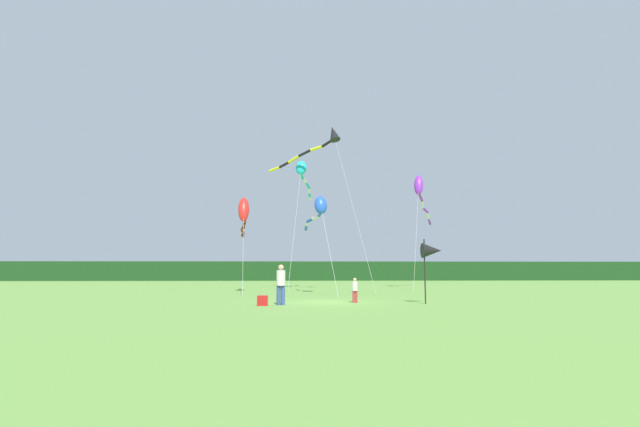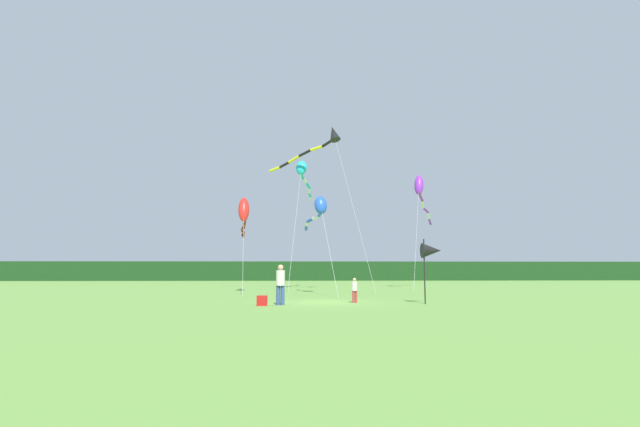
{
  "view_description": "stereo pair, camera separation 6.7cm",
  "coord_description": "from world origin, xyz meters",
  "px_view_note": "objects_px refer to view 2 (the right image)",
  "views": [
    {
      "loc": [
        -1.43,
        -23.37,
        1.58
      ],
      "look_at": [
        0.0,
        6.0,
        4.99
      ],
      "focal_mm": 26.98,
      "sensor_mm": 36.0,
      "label": 1
    },
    {
      "loc": [
        -1.36,
        -23.38,
        1.58
      ],
      "look_at": [
        0.0,
        6.0,
        4.99
      ],
      "focal_mm": 26.98,
      "sensor_mm": 36.0,
      "label": 2
    }
  ],
  "objects_px": {
    "cooler_box": "(262,301)",
    "kite_red": "(244,213)",
    "kite_purple": "(421,191)",
    "person_child": "(355,289)",
    "kite_blue": "(319,208)",
    "kite_black": "(324,140)",
    "kite_cyan": "(303,174)",
    "banner_flag_pole": "(431,251)",
    "person_adult": "(280,282)"
  },
  "relations": [
    {
      "from": "person_child",
      "to": "kite_blue",
      "type": "height_order",
      "value": "kite_blue"
    },
    {
      "from": "person_child",
      "to": "person_adult",
      "type": "bearing_deg",
      "value": -159.76
    },
    {
      "from": "person_adult",
      "to": "kite_purple",
      "type": "bearing_deg",
      "value": 57.85
    },
    {
      "from": "kite_black",
      "to": "person_child",
      "type": "bearing_deg",
      "value": -85.87
    },
    {
      "from": "kite_purple",
      "to": "cooler_box",
      "type": "bearing_deg",
      "value": -123.41
    },
    {
      "from": "kite_purple",
      "to": "kite_red",
      "type": "relative_size",
      "value": 1.4
    },
    {
      "from": "kite_black",
      "to": "kite_red",
      "type": "bearing_deg",
      "value": -163.47
    },
    {
      "from": "person_adult",
      "to": "kite_black",
      "type": "relative_size",
      "value": 0.15
    },
    {
      "from": "kite_cyan",
      "to": "kite_purple",
      "type": "bearing_deg",
      "value": 10.17
    },
    {
      "from": "kite_purple",
      "to": "kite_red",
      "type": "height_order",
      "value": "kite_purple"
    },
    {
      "from": "cooler_box",
      "to": "kite_purple",
      "type": "bearing_deg",
      "value": 56.59
    },
    {
      "from": "person_child",
      "to": "kite_cyan",
      "type": "distance_m",
      "value": 16.87
    },
    {
      "from": "person_adult",
      "to": "person_child",
      "type": "height_order",
      "value": "person_adult"
    },
    {
      "from": "kite_purple",
      "to": "kite_cyan",
      "type": "relative_size",
      "value": 0.93
    },
    {
      "from": "banner_flag_pole",
      "to": "kite_black",
      "type": "distance_m",
      "value": 15.58
    },
    {
      "from": "cooler_box",
      "to": "kite_black",
      "type": "distance_m",
      "value": 17.21
    },
    {
      "from": "banner_flag_pole",
      "to": "person_adult",
      "type": "bearing_deg",
      "value": -177.24
    },
    {
      "from": "person_adult",
      "to": "cooler_box",
      "type": "relative_size",
      "value": 3.96
    },
    {
      "from": "banner_flag_pole",
      "to": "kite_black",
      "type": "height_order",
      "value": "kite_black"
    },
    {
      "from": "kite_purple",
      "to": "kite_black",
      "type": "height_order",
      "value": "kite_black"
    },
    {
      "from": "kite_blue",
      "to": "banner_flag_pole",
      "type": "bearing_deg",
      "value": -60.34
    },
    {
      "from": "kite_blue",
      "to": "kite_purple",
      "type": "xyz_separation_m",
      "value": [
        8.87,
        8.66,
        2.56
      ]
    },
    {
      "from": "kite_red",
      "to": "kite_cyan",
      "type": "distance_m",
      "value": 7.26
    },
    {
      "from": "banner_flag_pole",
      "to": "person_child",
      "type": "bearing_deg",
      "value": 164.76
    },
    {
      "from": "cooler_box",
      "to": "banner_flag_pole",
      "type": "distance_m",
      "value": 8.06
    },
    {
      "from": "kite_blue",
      "to": "kite_red",
      "type": "distance_m",
      "value": 5.48
    },
    {
      "from": "person_child",
      "to": "cooler_box",
      "type": "distance_m",
      "value": 4.58
    },
    {
      "from": "person_child",
      "to": "kite_cyan",
      "type": "xyz_separation_m",
      "value": [
        -2.31,
        14.43,
        8.42
      ]
    },
    {
      "from": "person_child",
      "to": "kite_blue",
      "type": "distance_m",
      "value": 9.05
    },
    {
      "from": "person_adult",
      "to": "kite_blue",
      "type": "bearing_deg",
      "value": 76.53
    },
    {
      "from": "kite_blue",
      "to": "kite_red",
      "type": "xyz_separation_m",
      "value": [
        -5.04,
        2.15,
        -0.07
      ]
    },
    {
      "from": "banner_flag_pole",
      "to": "kite_red",
      "type": "bearing_deg",
      "value": 132.87
    },
    {
      "from": "kite_cyan",
      "to": "kite_black",
      "type": "relative_size",
      "value": 0.9
    },
    {
      "from": "cooler_box",
      "to": "kite_cyan",
      "type": "height_order",
      "value": "kite_cyan"
    },
    {
      "from": "kite_cyan",
      "to": "banner_flag_pole",
      "type": "bearing_deg",
      "value": -69.39
    },
    {
      "from": "kite_red",
      "to": "kite_black",
      "type": "relative_size",
      "value": 0.6
    },
    {
      "from": "person_child",
      "to": "kite_black",
      "type": "height_order",
      "value": "kite_black"
    },
    {
      "from": "kite_blue",
      "to": "kite_cyan",
      "type": "xyz_separation_m",
      "value": [
        -0.95,
        6.9,
        3.6
      ]
    },
    {
      "from": "person_child",
      "to": "cooler_box",
      "type": "relative_size",
      "value": 2.59
    },
    {
      "from": "banner_flag_pole",
      "to": "kite_blue",
      "type": "bearing_deg",
      "value": 119.66
    },
    {
      "from": "person_adult",
      "to": "person_child",
      "type": "distance_m",
      "value": 3.72
    },
    {
      "from": "cooler_box",
      "to": "kite_red",
      "type": "height_order",
      "value": "kite_red"
    },
    {
      "from": "cooler_box",
      "to": "kite_cyan",
      "type": "bearing_deg",
      "value": 83.12
    },
    {
      "from": "kite_red",
      "to": "kite_purple",
      "type": "bearing_deg",
      "value": 25.07
    },
    {
      "from": "person_adult",
      "to": "person_child",
      "type": "bearing_deg",
      "value": 20.24
    },
    {
      "from": "cooler_box",
      "to": "kite_red",
      "type": "relative_size",
      "value": 0.06
    },
    {
      "from": "kite_purple",
      "to": "kite_cyan",
      "type": "bearing_deg",
      "value": -169.83
    },
    {
      "from": "cooler_box",
      "to": "kite_black",
      "type": "relative_size",
      "value": 0.04
    },
    {
      "from": "kite_red",
      "to": "kite_blue",
      "type": "bearing_deg",
      "value": -23.12
    },
    {
      "from": "kite_black",
      "to": "kite_cyan",
      "type": "bearing_deg",
      "value": 115.83
    }
  ]
}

